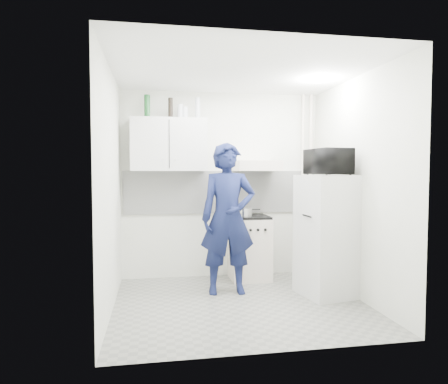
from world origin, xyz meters
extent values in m
plane|color=gray|center=(0.00, 0.00, 0.00)|extent=(2.80, 2.80, 0.00)
plane|color=white|center=(0.00, 0.00, 2.60)|extent=(2.80, 2.80, 0.00)
plane|color=silver|center=(0.00, 1.25, 1.30)|extent=(2.80, 0.00, 2.80)
plane|color=silver|center=(-1.40, 0.00, 1.30)|extent=(0.00, 2.60, 2.60)
plane|color=silver|center=(1.40, 0.00, 1.30)|extent=(0.00, 2.60, 2.60)
imported|color=#10173C|center=(-0.06, 0.42, 0.92)|extent=(0.69, 0.46, 1.84)
cube|color=silver|center=(0.35, 1.00, 0.43)|extent=(0.53, 0.53, 0.85)
cube|color=silver|center=(1.10, 0.13, 0.73)|extent=(0.70, 0.70, 1.45)
cube|color=black|center=(0.35, 1.00, 0.87)|extent=(0.51, 0.51, 0.03)
cylinder|color=silver|center=(0.26, 0.94, 0.94)|extent=(0.20, 0.20, 0.11)
imported|color=black|center=(1.10, 0.13, 1.61)|extent=(0.60, 0.44, 0.31)
cylinder|color=#144C1E|center=(-1.03, 1.07, 2.35)|extent=(0.08, 0.08, 0.30)
cylinder|color=black|center=(-0.72, 1.07, 2.34)|extent=(0.06, 0.06, 0.27)
cylinder|color=#B2B7BC|center=(-0.59, 1.07, 2.30)|extent=(0.08, 0.08, 0.19)
cylinder|color=#B2B7BC|center=(-0.53, 1.07, 2.28)|extent=(0.08, 0.08, 0.16)
cylinder|color=#B2B7BC|center=(-0.36, 1.07, 2.34)|extent=(0.07, 0.07, 0.29)
cube|color=silver|center=(-0.75, 1.07, 1.85)|extent=(1.00, 0.35, 0.70)
cube|color=silver|center=(0.45, 1.00, 1.57)|extent=(0.60, 0.50, 0.14)
cube|color=white|center=(0.00, 1.24, 1.20)|extent=(2.74, 0.03, 0.60)
cylinder|color=silver|center=(1.30, 1.17, 1.30)|extent=(0.05, 0.05, 2.60)
cylinder|color=silver|center=(1.18, 1.17, 1.30)|extent=(0.04, 0.04, 2.60)
cylinder|color=white|center=(1.00, 0.20, 2.57)|extent=(0.10, 0.10, 0.02)
camera|label=1|loc=(-0.94, -4.35, 1.50)|focal=32.00mm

